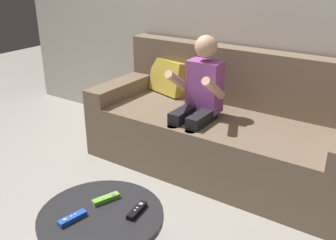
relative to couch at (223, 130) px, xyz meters
name	(u,v)px	position (x,y,z in m)	size (l,w,h in m)	color
couch	(223,130)	(0.00, 0.00, 0.00)	(2.01, 0.80, 0.87)	#75604C
person_seated_on_couch	(198,99)	(-0.12, -0.19, 0.28)	(0.34, 0.42, 1.01)	black
coffee_table	(103,223)	(0.04, -1.36, 0.02)	(0.60, 0.60, 0.38)	#232326
game_remote_lime_near_edge	(106,199)	(-0.01, -1.27, 0.09)	(0.08, 0.14, 0.03)	#72C638
game_remote_blue_center	(72,218)	(-0.03, -1.47, 0.09)	(0.06, 0.14, 0.03)	blue
game_remote_black_far_corner	(137,210)	(0.18, -1.26, 0.09)	(0.05, 0.14, 0.03)	black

